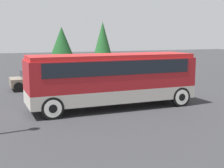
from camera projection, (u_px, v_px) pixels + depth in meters
ground_plane at (112, 108)px, 17.13m from camera, size 120.00×120.00×0.00m
tour_bus at (114, 76)px, 16.90m from camera, size 9.12×2.59×2.94m
parked_car_near at (117, 81)px, 22.19m from camera, size 4.31×1.96×1.42m
parked_car_mid at (38, 79)px, 23.11m from camera, size 4.03×1.97×1.44m
tree_left at (62, 42)px, 36.53m from camera, size 2.73×2.73×4.99m
tree_center at (103, 38)px, 43.27m from camera, size 2.40×2.40×5.90m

